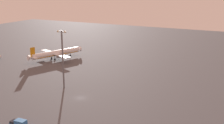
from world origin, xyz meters
TOP-DOWN VIEW (x-y plane):
  - ground_plane at (0.00, 0.00)m, footprint 416.00×416.00m
  - airplane_far_stand at (-47.98, 46.98)m, footprint 28.13×35.68m
  - catering_truck at (-3.64, -30.51)m, footprint 5.70×2.51m
  - apron_light_central at (-13.24, 7.27)m, footprint 4.80×0.90m

SIDE VIEW (x-z plane):
  - ground_plane at x=0.00m, z-range 0.00..0.00m
  - catering_truck at x=-3.64m, z-range 0.05..3.10m
  - airplane_far_stand at x=-47.98m, z-range -1.16..8.37m
  - apron_light_central at x=-13.24m, z-range 1.84..27.53m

